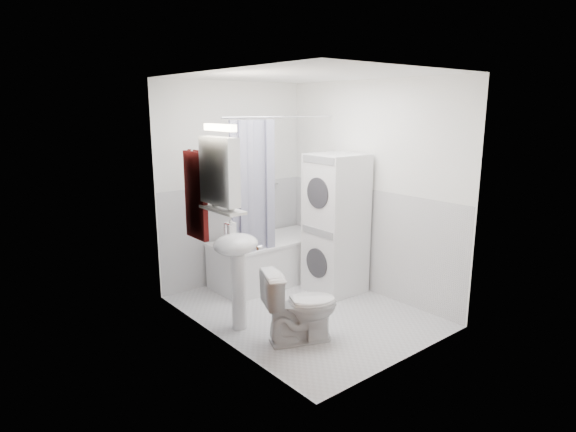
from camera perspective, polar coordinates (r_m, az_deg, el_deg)
floor at (r=5.18m, az=1.79°, el=-11.18°), size 2.60×2.60×0.00m
room_walls at (r=4.77m, az=1.91°, el=5.36°), size 2.60×2.60×2.60m
wainscot at (r=5.18m, az=-0.30°, el=-4.08°), size 1.98×2.58×2.58m
door at (r=3.87m, az=-3.40°, el=-3.79°), size 0.05×2.00×2.00m
bathtub at (r=5.90m, az=-2.16°, el=-5.04°), size 1.43×0.68×0.55m
tub_spout at (r=6.12m, az=-2.57°, el=1.11°), size 0.04×0.12×0.04m
curtain_rod at (r=5.39m, az=-0.49°, el=11.69°), size 1.61×0.02×0.02m
shower_curtain at (r=5.21m, az=-4.16°, el=3.32°), size 0.55×0.02×1.45m
sink at (r=4.57m, az=-6.10°, el=-5.12°), size 0.44×0.37×1.04m
medicine_cabinet at (r=4.31m, az=-8.11°, el=5.49°), size 0.13×0.50×0.71m
shelf at (r=4.38m, az=-7.79°, el=0.77°), size 0.18×0.54×0.02m
shower_caddy at (r=6.09m, az=-2.17°, el=3.77°), size 0.22×0.06×0.02m
towel at (r=4.67m, az=-10.86°, el=2.62°), size 0.07×0.36×0.86m
washer_dryer at (r=5.51m, az=5.65°, el=-0.95°), size 0.59×0.58×1.60m
toilet at (r=4.44m, az=1.48°, el=-10.63°), size 0.79×0.62×0.68m
soap_pump at (r=4.65m, az=-6.78°, el=-1.66°), size 0.08×0.17×0.08m
shelf_bottle at (r=4.25m, az=-6.75°, el=1.07°), size 0.07×0.18×0.07m
shelf_cup at (r=4.47m, az=-8.62°, el=1.80°), size 0.10×0.09×0.10m
shampoo_a at (r=5.99m, az=-3.40°, el=4.34°), size 0.13×0.17×0.13m
shampoo_b at (r=6.06m, az=-2.48°, el=4.21°), size 0.08×0.21×0.08m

